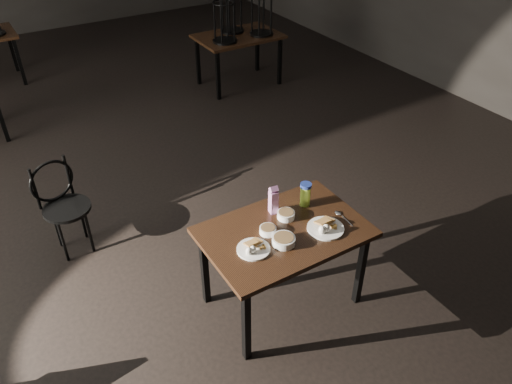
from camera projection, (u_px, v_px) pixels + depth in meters
main_table at (284, 238)px, 3.71m from camera, size 1.20×0.80×0.75m
plate_left at (253, 248)px, 3.47m from camera, size 0.24×0.24×0.08m
plate_right at (326, 227)px, 3.65m from camera, size 0.27×0.27×0.09m
bowl_near at (268, 230)px, 3.62m from camera, size 0.12×0.12×0.05m
bowl_far at (286, 215)px, 3.76m from camera, size 0.13×0.13×0.05m
bowl_big at (284, 240)px, 3.52m from camera, size 0.17×0.17×0.06m
juice_carton at (273, 200)px, 3.77m from camera, size 0.07×0.07×0.24m
water_bottle at (305, 194)px, 3.86m from camera, size 0.10×0.10×0.20m
spoon at (339, 214)px, 3.81m from camera, size 0.05×0.21×0.01m
bentwood_chair at (62, 200)px, 4.35m from camera, size 0.44×0.44×0.87m
bg_table_right at (239, 33)px, 7.19m from camera, size 1.20×0.80×1.48m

